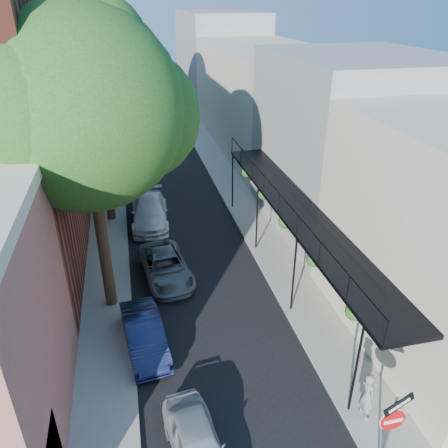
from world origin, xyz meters
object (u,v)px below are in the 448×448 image
oak_mid (104,93)px  pedestrian (367,396)px  parked_car_c (165,267)px  parked_car_f (133,158)px  oak_far (105,49)px  parked_car_e (130,179)px  parked_car_a (197,444)px  oak_near (98,112)px  parked_car_b (144,334)px  parked_car_d (150,212)px  sign_post (392,423)px

oak_mid → pedestrian: (7.05, -15.54, -6.11)m
parked_car_c → parked_car_f: parked_car_f is taller
oak_far → parked_car_e: 9.00m
pedestrian → oak_far: bearing=14.0°
oak_mid → parked_car_a: size_ratio=3.01×
oak_near → parked_car_c: oak_near is taller
oak_far → parked_car_b: (0.75, -20.07, -7.65)m
parked_car_a → parked_car_c: bearing=81.9°
oak_mid → parked_car_e: size_ratio=2.74×
parked_car_d → pedestrian: (5.30, -14.47, 0.25)m
sign_post → parked_car_f: bearing=101.6°
parked_car_b → parked_car_e: bearing=83.2°
pedestrian → parked_car_d: bearing=18.3°
parked_car_a → parked_car_d: size_ratio=0.71×
parked_car_d → parked_car_e: parked_car_d is taller
parked_car_c → parked_car_f: (-0.79, 15.49, 0.04)m
oak_far → parked_car_f: bearing=-14.2°
parked_car_c → sign_post: bearing=-73.2°
oak_mid → parked_car_e: bearing=79.2°
parked_car_a → oak_mid: bearing=89.5°
parked_car_a → oak_near: bearing=96.1°
parked_car_d → pedestrian: 15.41m
oak_far → parked_car_b: bearing=-87.8°
parked_car_a → parked_car_e: size_ratio=0.91×
parked_car_a → parked_car_c: parked_car_c is taller
parked_car_a → parked_car_d: parked_car_d is taller
oak_far → parked_car_b: size_ratio=3.22×
parked_car_a → pedestrian: pedestrian is taller
parked_car_a → parked_car_e: parked_car_e is taller
parked_car_e → pedestrian: (6.23, -19.85, 0.31)m
sign_post → oak_far: size_ratio=0.25×
parked_car_d → oak_far: bearing=102.6°
oak_mid → pedestrian: oak_mid is taller
oak_mid → parked_car_d: 6.68m
oak_mid → parked_car_b: 12.81m
parked_car_f → parked_car_c: bearing=-92.1°
pedestrian → oak_mid: bearing=22.5°
parked_car_a → parked_car_f: 24.46m
parked_car_c → parked_car_e: (-1.20, 11.06, 0.04)m
parked_car_b → parked_car_e: size_ratio=0.99×
oak_near → parked_car_b: oak_near is taller
parked_car_c → pedestrian: 10.14m
parked_car_a → oak_far: bearing=86.8°
parked_car_e → parked_car_a: bearing=-83.7°
parked_car_b → parked_car_d: size_ratio=0.77×
sign_post → parked_car_d: sign_post is taller
oak_near → parked_car_a: oak_near is taller
pedestrian → parked_car_a: bearing=90.0°
oak_far → parked_car_f: 7.72m
parked_car_d → oak_mid: bearing=151.5°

